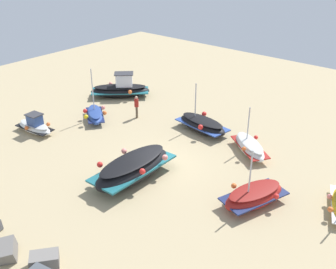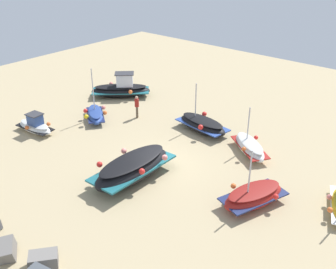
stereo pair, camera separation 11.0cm
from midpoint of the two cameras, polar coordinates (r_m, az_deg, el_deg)
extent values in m
plane|color=tan|center=(24.22, -1.77, -4.50)|extent=(52.27, 52.27, 0.00)
ellipsoid|color=black|center=(22.75, -5.13, -4.90)|extent=(2.13, 5.35, 1.40)
cube|color=#1E6670|center=(22.72, -5.13, -4.76)|extent=(2.16, 5.13, 0.19)
ellipsoid|color=black|center=(22.47, -5.18, -3.70)|extent=(1.83, 4.71, 0.28)
sphere|color=#EA7F75|center=(22.66, -0.57, -3.30)|extent=(0.34, 0.34, 0.34)
sphere|color=#EA7F75|center=(23.50, -6.41, -2.36)|extent=(0.34, 0.34, 0.34)
sphere|color=red|center=(21.49, -3.83, -5.29)|extent=(0.34, 0.34, 0.34)
sphere|color=red|center=(22.47, -9.83, -4.25)|extent=(0.34, 0.34, 0.34)
ellipsoid|color=maroon|center=(21.23, 12.01, -8.66)|extent=(2.62, 3.95, 0.97)
cube|color=navy|center=(21.20, 12.02, -8.56)|extent=(2.61, 3.82, 0.11)
ellipsoid|color=maroon|center=(21.01, 12.11, -7.79)|extent=(2.29, 3.47, 0.18)
cylinder|color=#B7B7BC|center=(20.06, 11.53, -5.22)|extent=(0.08, 0.08, 2.37)
sphere|color=orange|center=(21.16, 9.22, -7.22)|extent=(0.29, 0.29, 0.29)
sphere|color=red|center=(20.95, 15.02, -8.51)|extent=(0.29, 0.29, 0.29)
sphere|color=orange|center=(21.23, 22.01, -9.87)|extent=(0.28, 0.28, 0.28)
sphere|color=#EA7F75|center=(22.29, 21.90, -8.22)|extent=(0.28, 0.28, 0.28)
ellipsoid|color=white|center=(25.89, 11.43, -1.82)|extent=(3.58, 3.05, 0.85)
cube|color=maroon|center=(25.87, 11.44, -1.74)|extent=(3.48, 2.99, 0.10)
ellipsoid|color=beige|center=(25.73, 11.50, -1.15)|extent=(3.14, 2.67, 0.16)
cylinder|color=#B7B7BC|center=(25.63, 11.28, 1.61)|extent=(0.08, 0.08, 2.15)
sphere|color=red|center=(26.52, 12.30, -0.40)|extent=(0.27, 0.27, 0.27)
sphere|color=orange|center=(24.97, 10.65, -2.00)|extent=(0.27, 0.27, 0.27)
ellipsoid|color=black|center=(34.62, -6.91, 6.15)|extent=(4.81, 4.68, 0.96)
cube|color=#1E6670|center=(34.60, -6.92, 6.22)|extent=(4.71, 4.59, 0.08)
ellipsoid|color=black|center=(34.48, -6.95, 6.77)|extent=(4.23, 4.11, 0.15)
cube|color=silver|center=(34.25, -6.37, 7.75)|extent=(1.66, 1.65, 1.06)
cube|color=#333338|center=(34.08, -6.42, 8.64)|extent=(1.93, 1.91, 0.06)
sphere|color=#EA7F75|center=(35.51, -8.28, 7.15)|extent=(0.34, 0.34, 0.34)
sphere|color=orange|center=(33.54, -5.53, 6.05)|extent=(0.34, 0.34, 0.34)
ellipsoid|color=black|center=(28.25, 4.78, 1.32)|extent=(4.19, 2.12, 0.96)
cube|color=#2D4C9E|center=(28.23, 4.78, 1.40)|extent=(4.03, 2.14, 0.11)
ellipsoid|color=black|center=(28.09, 4.81, 2.04)|extent=(3.68, 1.85, 0.18)
cylinder|color=#B7B7BC|center=(28.02, 3.84, 4.92)|extent=(0.08, 0.08, 2.46)
sphere|color=red|center=(29.16, 5.06, 2.94)|extent=(0.35, 0.35, 0.35)
sphere|color=red|center=(27.02, 4.54, 1.06)|extent=(0.35, 0.35, 0.35)
ellipsoid|color=white|center=(29.59, -18.57, 0.88)|extent=(3.16, 1.38, 0.72)
cube|color=black|center=(29.58, -18.58, 0.94)|extent=(3.04, 1.38, 0.10)
ellipsoid|color=beige|center=(29.48, -18.65, 1.37)|extent=(2.78, 1.19, 0.15)
cube|color=#2D4784|center=(29.19, -18.56, 2.02)|extent=(0.95, 0.86, 0.72)
cube|color=#333338|center=(29.03, -18.67, 2.72)|extent=(1.10, 1.00, 0.06)
sphere|color=yellow|center=(30.36, -18.56, 2.08)|extent=(0.28, 0.28, 0.28)
sphere|color=orange|center=(29.15, -19.61, 0.89)|extent=(0.28, 0.28, 0.28)
sphere|color=orange|center=(29.31, -16.81, 1.41)|extent=(0.28, 0.28, 0.28)
ellipsoid|color=#2D4C9E|center=(30.48, -10.45, 2.71)|extent=(3.21, 2.77, 0.75)
cube|color=navy|center=(30.47, -10.46, 2.78)|extent=(3.13, 2.72, 0.08)
ellipsoid|color=navy|center=(30.36, -10.50, 3.24)|extent=(2.82, 2.43, 0.13)
cylinder|color=#B7B7BC|center=(30.05, -10.81, 6.33)|extent=(0.08, 0.08, 3.16)
sphere|color=#EA7F75|center=(31.19, -9.34, 3.80)|extent=(0.33, 0.33, 0.33)
sphere|color=red|center=(30.59, -11.83, 3.30)|extent=(0.33, 0.33, 0.33)
sphere|color=orange|center=(30.17, -9.14, 3.07)|extent=(0.33, 0.33, 0.33)
sphere|color=yellow|center=(29.58, -11.71, 2.50)|extent=(0.33, 0.33, 0.33)
cylinder|color=brown|center=(30.45, -4.54, 3.26)|extent=(0.14, 0.14, 0.91)
cylinder|color=brown|center=(30.31, -4.60, 3.14)|extent=(0.14, 0.14, 0.91)
cylinder|color=maroon|center=(30.08, -4.63, 4.53)|extent=(0.32, 0.32, 0.62)
sphere|color=tan|center=(29.93, -4.65, 5.27)|extent=(0.22, 0.22, 0.22)
cube|color=slate|center=(18.26, -17.36, -16.85)|extent=(1.42, 1.51, 0.79)
cube|color=slate|center=(19.27, -22.73, -15.20)|extent=(1.58, 1.64, 0.99)
camera|label=1|loc=(0.05, -90.12, -0.06)|focal=42.77mm
camera|label=2|loc=(0.05, 89.88, 0.06)|focal=42.77mm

